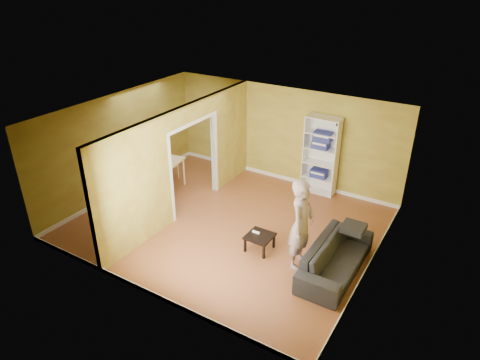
% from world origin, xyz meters
% --- Properties ---
extents(room_shell, '(6.50, 6.50, 6.50)m').
position_xyz_m(room_shell, '(0.00, 0.00, 1.30)').
color(room_shell, brown).
rests_on(room_shell, ground).
extents(partition, '(0.22, 5.50, 2.60)m').
position_xyz_m(partition, '(-1.20, 0.00, 1.30)').
color(partition, gold).
rests_on(partition, ground).
extents(wall_speaker, '(0.10, 0.10, 0.10)m').
position_xyz_m(wall_speaker, '(1.50, 2.69, 1.90)').
color(wall_speaker, black).
rests_on(wall_speaker, room_shell).
extents(sofa, '(2.18, 0.94, 0.83)m').
position_xyz_m(sofa, '(2.70, -0.34, 0.41)').
color(sofa, black).
rests_on(sofa, ground).
extents(person, '(0.82, 0.65, 2.18)m').
position_xyz_m(person, '(2.01, -0.52, 1.09)').
color(person, slate).
rests_on(person, ground).
extents(bookshelf, '(0.86, 0.38, 2.05)m').
position_xyz_m(bookshelf, '(1.17, 2.61, 1.03)').
color(bookshelf, white).
rests_on(bookshelf, ground).
extents(paper_box_navy_a, '(0.42, 0.27, 0.21)m').
position_xyz_m(paper_box_navy_a, '(1.16, 2.56, 0.54)').
color(paper_box_navy_a, navy).
rests_on(paper_box_navy_a, bookshelf).
extents(paper_box_navy_b, '(0.41, 0.27, 0.21)m').
position_xyz_m(paper_box_navy_b, '(1.14, 2.56, 1.34)').
color(paper_box_navy_b, navy).
rests_on(paper_box_navy_b, bookshelf).
extents(paper_box_navy_c, '(0.45, 0.29, 0.23)m').
position_xyz_m(paper_box_navy_c, '(1.18, 2.56, 1.58)').
color(paper_box_navy_c, '#16194D').
rests_on(paper_box_navy_c, bookshelf).
extents(coffee_table, '(0.53, 0.53, 0.35)m').
position_xyz_m(coffee_table, '(1.11, -0.50, 0.30)').
color(coffee_table, black).
rests_on(coffee_table, ground).
extents(game_controller, '(0.16, 0.04, 0.03)m').
position_xyz_m(game_controller, '(0.99, -0.46, 0.37)').
color(game_controller, white).
rests_on(game_controller, coffee_table).
extents(dining_table, '(1.28, 0.86, 0.80)m').
position_xyz_m(dining_table, '(-2.62, 0.60, 0.72)').
color(dining_table, beige).
rests_on(dining_table, ground).
extents(chair_left, '(0.51, 0.51, 0.93)m').
position_xyz_m(chair_left, '(-3.43, 0.68, 0.46)').
color(chair_left, tan).
rests_on(chair_left, ground).
extents(chair_near, '(0.44, 0.44, 0.90)m').
position_xyz_m(chair_near, '(-2.51, 0.08, 0.45)').
color(chair_near, '#CCB186').
rests_on(chair_near, ground).
extents(chair_far, '(0.43, 0.43, 0.92)m').
position_xyz_m(chair_far, '(-2.63, 1.14, 0.46)').
color(chair_far, '#D5BF89').
rests_on(chair_far, ground).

